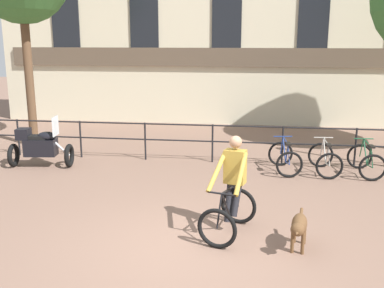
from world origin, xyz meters
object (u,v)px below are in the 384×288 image
at_px(cyclist_with_bike, 231,191).
at_px(parked_bicycle_near_lamp, 285,158).
at_px(parked_bicycle_mid_right, 366,161).
at_px(parked_bicycle_mid_left, 325,159).
at_px(dog, 299,226).
at_px(parked_motorcycle, 40,146).

height_order(cyclist_with_bike, parked_bicycle_near_lamp, cyclist_with_bike).
relative_size(cyclist_with_bike, parked_bicycle_mid_right, 1.48).
bearing_deg(cyclist_with_bike, parked_bicycle_near_lamp, 89.26).
height_order(parked_bicycle_near_lamp, parked_bicycle_mid_left, same).
xyz_separation_m(cyclist_with_bike, dog, (1.11, -0.56, -0.35)).
xyz_separation_m(parked_motorcycle, parked_bicycle_mid_left, (7.33, 0.43, -0.20)).
height_order(parked_motorcycle, parked_bicycle_near_lamp, parked_motorcycle).
bearing_deg(dog, parked_bicycle_mid_left, 86.56).
bearing_deg(dog, parked_bicycle_near_lamp, 99.19).
xyz_separation_m(parked_bicycle_near_lamp, parked_bicycle_mid_left, (0.99, -0.00, -0.00)).
height_order(parked_bicycle_near_lamp, parked_bicycle_mid_right, same).
height_order(dog, parked_motorcycle, parked_motorcycle).
bearing_deg(parked_bicycle_mid_left, parked_bicycle_mid_right, 176.73).
relative_size(dog, parked_motorcycle, 0.62).
bearing_deg(dog, parked_motorcycle, 157.68).
bearing_deg(parked_bicycle_mid_left, cyclist_with_bike, 57.40).
height_order(cyclist_with_bike, dog, cyclist_with_bike).
xyz_separation_m(dog, parked_bicycle_near_lamp, (0.06, 4.40, -0.06)).
bearing_deg(parked_motorcycle, parked_bicycle_mid_right, -93.71).
relative_size(dog, parked_bicycle_mid_right, 0.90).
bearing_deg(parked_bicycle_mid_right, dog, 61.42).
distance_m(dog, parked_bicycle_mid_right, 4.85).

